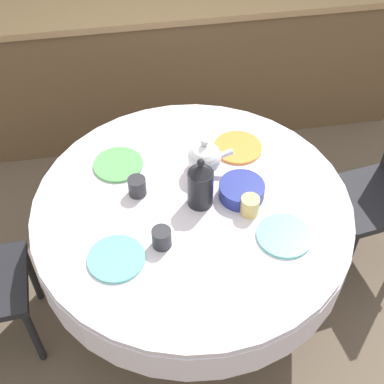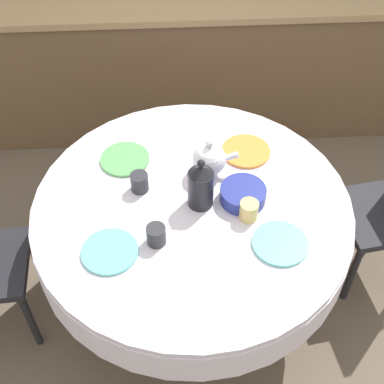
# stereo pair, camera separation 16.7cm
# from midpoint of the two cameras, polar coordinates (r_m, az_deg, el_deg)

# --- Properties ---
(ground_plane) EXTENTS (12.00, 12.00, 0.00)m
(ground_plane) POSITION_cam_midpoint_polar(r_m,az_deg,el_deg) (2.93, -1.66, -11.03)
(ground_plane) COLOR brown
(kitchen_counter) EXTENTS (3.24, 0.64, 0.94)m
(kitchen_counter) POSITION_cam_midpoint_polar(r_m,az_deg,el_deg) (3.66, -5.38, 13.61)
(kitchen_counter) COLOR brown
(kitchen_counter) RESTS_ON ground_plane
(dining_table) EXTENTS (1.41, 1.41, 0.74)m
(dining_table) POSITION_cam_midpoint_polar(r_m,az_deg,el_deg) (2.42, -1.97, -3.30)
(dining_table) COLOR tan
(dining_table) RESTS_ON ground_plane
(plate_near_left) EXTENTS (0.23, 0.23, 0.01)m
(plate_near_left) POSITION_cam_midpoint_polar(r_m,az_deg,el_deg) (2.18, -10.28, -7.10)
(plate_near_left) COLOR #60BCB7
(plate_near_left) RESTS_ON dining_table
(cup_near_left) EXTENTS (0.08, 0.08, 0.09)m
(cup_near_left) POSITION_cam_midpoint_polar(r_m,az_deg,el_deg) (2.17, -5.47, -4.99)
(cup_near_left) COLOR #28282D
(cup_near_left) RESTS_ON dining_table
(plate_near_right) EXTENTS (0.23, 0.23, 0.01)m
(plate_near_right) POSITION_cam_midpoint_polar(r_m,az_deg,el_deg) (2.23, 7.71, -4.72)
(plate_near_right) COLOR #60BCB7
(plate_near_right) RESTS_ON dining_table
(cup_near_right) EXTENTS (0.08, 0.08, 0.09)m
(cup_near_right) POSITION_cam_midpoint_polar(r_m,az_deg,el_deg) (2.27, 4.11, -1.55)
(cup_near_right) COLOR #DBB766
(cup_near_right) RESTS_ON dining_table
(plate_far_left) EXTENTS (0.23, 0.23, 0.01)m
(plate_far_left) POSITION_cam_midpoint_polar(r_m,az_deg,el_deg) (2.53, -9.76, 2.84)
(plate_far_left) COLOR #5BA85B
(plate_far_left) RESTS_ON dining_table
(cup_far_left) EXTENTS (0.08, 0.08, 0.09)m
(cup_far_left) POSITION_cam_midpoint_polar(r_m,az_deg,el_deg) (2.36, -7.89, 0.51)
(cup_far_left) COLOR #28282D
(cup_far_left) RESTS_ON dining_table
(plate_far_right) EXTENTS (0.23, 0.23, 0.01)m
(plate_far_right) POSITION_cam_midpoint_polar(r_m,az_deg,el_deg) (2.58, 3.06, 4.70)
(plate_far_right) COLOR orange
(plate_far_right) RESTS_ON dining_table
(cup_far_right) EXTENTS (0.08, 0.08, 0.09)m
(cup_far_right) POSITION_cam_midpoint_polar(r_m,az_deg,el_deg) (2.47, -1.14, 3.59)
(cup_far_right) COLOR #CC4C3D
(cup_far_right) RESTS_ON dining_table
(coffee_carafe) EXTENTS (0.11, 0.11, 0.26)m
(coffee_carafe) POSITION_cam_midpoint_polar(r_m,az_deg,el_deg) (2.26, -1.21, 0.69)
(coffee_carafe) COLOR black
(coffee_carafe) RESTS_ON dining_table
(teapot) EXTENTS (0.21, 0.15, 0.20)m
(teapot) POSITION_cam_midpoint_polar(r_m,az_deg,el_deg) (2.40, -0.62, 3.58)
(teapot) COLOR white
(teapot) RESTS_ON dining_table
(fruit_bowl) EXTENTS (0.20, 0.20, 0.07)m
(fruit_bowl) POSITION_cam_midpoint_polar(r_m,az_deg,el_deg) (2.34, 3.28, 0.09)
(fruit_bowl) COLOR navy
(fruit_bowl) RESTS_ON dining_table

